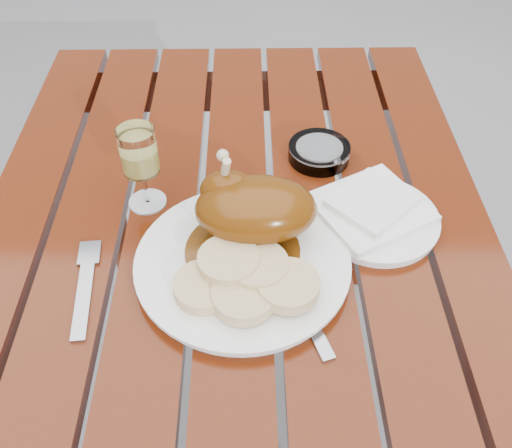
{
  "coord_description": "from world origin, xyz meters",
  "views": [
    {
      "loc": [
        0.02,
        -0.58,
        1.38
      ],
      "look_at": [
        0.03,
        0.01,
        0.78
      ],
      "focal_mm": 40.0,
      "sensor_mm": 36.0,
      "label": 1
    }
  ],
  "objects_px": {
    "table": "(240,374)",
    "side_plate": "(376,220)",
    "ashtray": "(319,152)",
    "dinner_plate": "(243,264)",
    "wine_glass": "(142,169)"
  },
  "relations": [
    {
      "from": "table",
      "to": "side_plate",
      "type": "bearing_deg",
      "value": 10.94
    },
    {
      "from": "table",
      "to": "ashtray",
      "type": "xyz_separation_m",
      "value": [
        0.14,
        0.2,
        0.39
      ]
    },
    {
      "from": "side_plate",
      "to": "ashtray",
      "type": "xyz_separation_m",
      "value": [
        -0.07,
        0.16,
        0.01
      ]
    },
    {
      "from": "table",
      "to": "dinner_plate",
      "type": "height_order",
      "value": "dinner_plate"
    },
    {
      "from": "side_plate",
      "to": "ashtray",
      "type": "relative_size",
      "value": 1.8
    },
    {
      "from": "side_plate",
      "to": "ashtray",
      "type": "distance_m",
      "value": 0.18
    },
    {
      "from": "dinner_plate",
      "to": "wine_glass",
      "type": "distance_m",
      "value": 0.22
    },
    {
      "from": "table",
      "to": "ashtray",
      "type": "relative_size",
      "value": 11.18
    },
    {
      "from": "wine_glass",
      "to": "side_plate",
      "type": "xyz_separation_m",
      "value": [
        0.36,
        -0.05,
        -0.06
      ]
    },
    {
      "from": "wine_glass",
      "to": "side_plate",
      "type": "height_order",
      "value": "wine_glass"
    },
    {
      "from": "dinner_plate",
      "to": "side_plate",
      "type": "distance_m",
      "value": 0.23
    },
    {
      "from": "side_plate",
      "to": "table",
      "type": "bearing_deg",
      "value": -169.06
    },
    {
      "from": "table",
      "to": "wine_glass",
      "type": "distance_m",
      "value": 0.48
    },
    {
      "from": "table",
      "to": "ashtray",
      "type": "distance_m",
      "value": 0.46
    },
    {
      "from": "table",
      "to": "wine_glass",
      "type": "relative_size",
      "value": 8.45
    }
  ]
}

